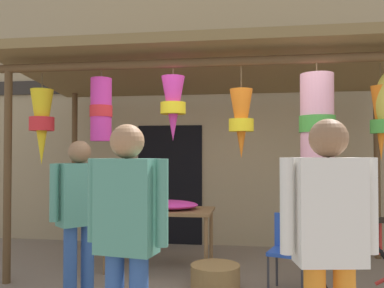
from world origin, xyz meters
TOP-DOWN VIEW (x-y plane):
  - shop_facade at (-0.01, 2.45)m, footprint 12.85×0.29m
  - market_stall_canopy at (-0.14, 0.70)m, footprint 5.18×2.33m
  - display_table at (-0.90, 0.82)m, footprint 1.39×0.74m
  - flower_heap_on_table at (-0.79, 0.82)m, footprint 0.82×0.57m
  - folding_chair at (0.72, 0.21)m, footprint 0.50×0.50m
  - wicker_basket_by_table at (-0.11, 0.09)m, footprint 0.55×0.55m
  - vendor_in_orange at (0.76, -1.89)m, footprint 0.59×0.28m
  - customer_foreground at (-0.54, -1.79)m, footprint 0.59×0.28m
  - shopper_by_bananas at (-1.39, -0.62)m, footprint 0.43×0.46m

SIDE VIEW (x-z plane):
  - wicker_basket_by_table at x=-0.11m, z-range 0.00..0.29m
  - folding_chair at x=0.72m, z-range 0.08..0.92m
  - display_table at x=-0.90m, z-range 0.31..1.10m
  - flower_heap_on_table at x=-0.79m, z-range 0.79..0.91m
  - shopper_by_bananas at x=-1.39m, z-range 0.15..1.80m
  - customer_foreground at x=-0.54m, z-range 0.16..1.89m
  - vendor_in_orange at x=0.76m, z-range 0.16..1.90m
  - shop_facade at x=-0.01m, z-range 0.00..4.36m
  - market_stall_canopy at x=-0.14m, z-range 1.01..3.84m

